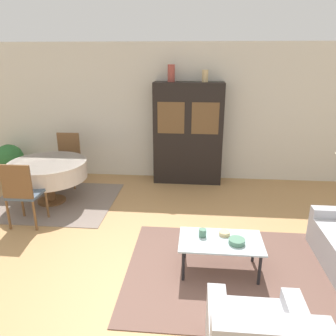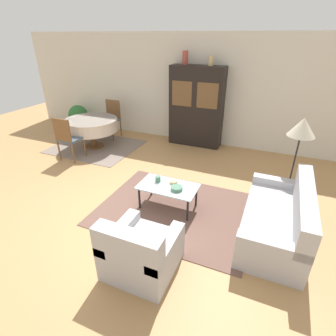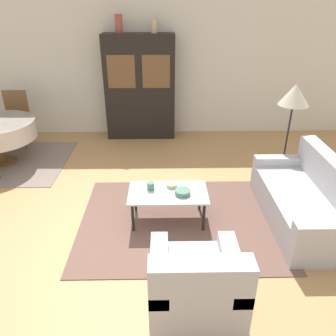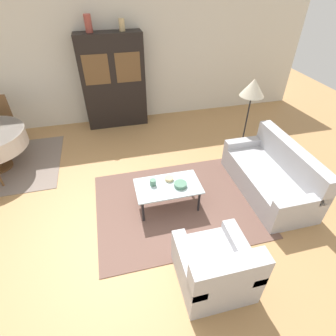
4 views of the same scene
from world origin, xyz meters
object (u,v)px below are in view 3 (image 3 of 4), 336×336
object	(u,v)px
bowl	(183,192)
dining_chair_far	(16,115)
cup	(151,186)
coffee_table	(168,195)
armchair	(196,285)
vase_short	(154,26)
couch	(307,201)
vase_tall	(119,24)
display_cabinet	(140,88)
bowl_small	(172,185)
floor_lamp	(294,98)

from	to	relation	value
bowl	dining_chair_far	bearing A→B (deg)	138.75
cup	coffee_table	bearing A→B (deg)	-17.43
armchair	vase_short	size ratio (longest dim) A/B	3.67
couch	bowl	world-z (taller)	couch
armchair	vase_tall	xyz separation A→B (m)	(-1.05, 4.31, 1.84)
display_cabinet	bowl_small	xyz separation A→B (m)	(0.54, -2.83, -0.55)
bowl	vase_short	bearing A→B (deg)	97.02
armchair	bowl_small	distance (m)	1.50
display_cabinet	bowl	size ratio (longest dim) A/B	10.63
coffee_table	floor_lamp	distance (m)	2.37
armchair	bowl_small	world-z (taller)	armchair
display_cabinet	vase_tall	distance (m)	1.19
display_cabinet	bowl_small	size ratio (longest dim) A/B	15.18
floor_lamp	bowl_small	size ratio (longest dim) A/B	11.13
armchair	coffee_table	bearing A→B (deg)	99.26
armchair	cup	world-z (taller)	armchair
cup	vase_tall	xyz separation A→B (m)	(-0.61, 2.88, 1.67)
bowl	bowl_small	xyz separation A→B (m)	(-0.13, 0.18, -0.01)
bowl	vase_tall	xyz separation A→B (m)	(-1.00, 3.01, 1.69)
dining_chair_far	bowl_small	world-z (taller)	dining_chair_far
dining_chair_far	floor_lamp	distance (m)	4.93
couch	dining_chair_far	size ratio (longest dim) A/B	1.72
bowl_small	bowl	bearing A→B (deg)	-54.78
coffee_table	vase_tall	world-z (taller)	vase_tall
coffee_table	floor_lamp	world-z (taller)	floor_lamp
coffee_table	display_cabinet	world-z (taller)	display_cabinet
bowl	vase_tall	world-z (taller)	vase_tall
armchair	cup	distance (m)	1.50
couch	floor_lamp	xyz separation A→B (m)	(0.12, 1.24, 0.96)
dining_chair_far	floor_lamp	bearing A→B (deg)	163.62
vase_tall	vase_short	distance (m)	0.63
couch	dining_chair_far	xyz separation A→B (m)	(-4.56, 2.62, 0.29)
bowl	coffee_table	bearing A→B (deg)	162.27
dining_chair_far	bowl	size ratio (longest dim) A/B	5.41
dining_chair_far	floor_lamp	world-z (taller)	floor_lamp
couch	vase_short	bearing A→B (deg)	32.76
bowl_small	vase_short	bearing A→B (deg)	94.93
dining_chair_far	bowl_small	xyz separation A→B (m)	(2.88, -2.46, -0.14)
coffee_table	bowl	xyz separation A→B (m)	(0.17, -0.06, 0.07)
display_cabinet	dining_chair_far	xyz separation A→B (m)	(-2.35, -0.37, -0.41)
dining_chair_far	cup	distance (m)	3.64
bowl_small	couch	bearing A→B (deg)	-5.42
bowl_small	vase_short	world-z (taller)	vase_short
armchair	bowl	xyz separation A→B (m)	(-0.05, 1.30, 0.15)
armchair	bowl	world-z (taller)	armchair
couch	cup	size ratio (longest dim) A/B	18.05
armchair	display_cabinet	distance (m)	4.43
couch	display_cabinet	distance (m)	3.79
display_cabinet	floor_lamp	bearing A→B (deg)	-36.72
floor_lamp	bowl	distance (m)	2.24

